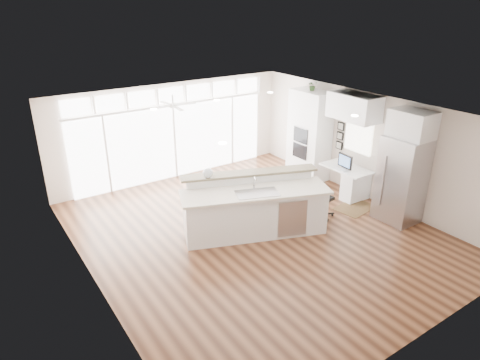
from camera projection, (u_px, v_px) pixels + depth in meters
floor at (255, 233)px, 9.53m from camera, size 7.00×8.00×0.02m
ceiling at (257, 114)px, 8.46m from camera, size 7.00×8.00×0.02m
wall_back at (173, 131)px, 12.04m from camera, size 7.00×0.04×2.70m
wall_front at (426, 268)px, 5.95m from camera, size 7.00×0.04×2.70m
wall_left at (88, 221)px, 7.19m from camera, size 0.04×8.00×2.70m
wall_right at (368, 146)px, 10.80m from camera, size 0.04×8.00×2.70m
glass_wall at (174, 142)px, 12.11m from camera, size 5.80×0.06×2.08m
transom_row at (171, 95)px, 11.59m from camera, size 5.90×0.06×0.40m
desk_window at (359, 136)px, 10.93m from camera, size 0.04×0.85×0.85m
ceiling_fan at (173, 102)px, 10.42m from camera, size 1.16×1.16×0.32m
recessed_lights at (251, 112)px, 8.62m from camera, size 3.40×3.00×0.02m
oven_cabinet at (309, 135)px, 12.04m from camera, size 0.64×1.20×2.50m
desk_nook at (345, 181)px, 11.22m from camera, size 0.72×1.30×0.76m
upper_cabinets at (354, 107)px, 10.47m from camera, size 0.64×1.30×0.64m
refrigerator at (401, 180)px, 9.71m from camera, size 0.76×0.90×2.00m
fridge_cabinet at (412, 124)px, 9.23m from camera, size 0.64×0.90×0.60m
framed_photos at (340, 136)px, 11.46m from camera, size 0.06×0.22×0.80m
kitchen_island at (255, 208)px, 9.24m from camera, size 3.41×2.27×1.27m
rug at (355, 208)px, 10.62m from camera, size 1.05×0.83×0.01m
office_chair at (322, 198)px, 10.01m from camera, size 0.57×0.54×1.00m
fishbowl at (208, 173)px, 9.11m from camera, size 0.26×0.26×0.22m
monitor at (345, 161)px, 10.95m from camera, size 0.12×0.48×0.40m
keyboard at (340, 169)px, 10.94m from camera, size 0.19×0.36×0.02m
potted_plant at (313, 87)px, 11.51m from camera, size 0.29×0.32×0.22m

